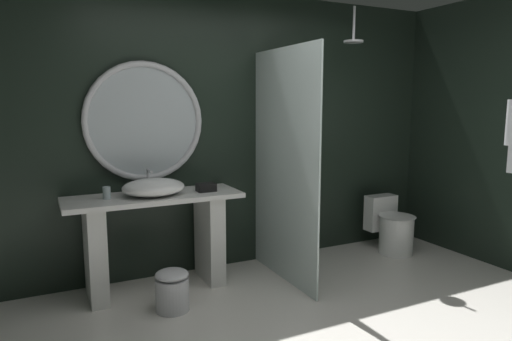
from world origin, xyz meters
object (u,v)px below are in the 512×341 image
Objects in this scene: tissue_box at (206,187)px; waste_bin at (172,290)px; tumbler_cup at (107,193)px; round_wall_mirror at (145,122)px; vessel_sink at (154,187)px; rain_shower_head at (354,38)px; toilet at (392,228)px.

tissue_box is 0.49× the size of waste_bin.
tumbler_cup is 0.71m from round_wall_mirror.
rain_shower_head is at bearing -0.66° from vessel_sink.
tissue_box is 0.47× the size of rain_shower_head.
rain_shower_head is (2.35, -0.06, 1.33)m from tumbler_cup.
round_wall_mirror is (0.37, 0.24, 0.55)m from tumbler_cup.
tissue_box is 2.04m from rain_shower_head.
waste_bin is at bearing -136.25° from tissue_box.
tumbler_cup is at bearing 178.55° from rain_shower_head.
round_wall_mirror is 1.44m from waste_bin.
round_wall_mirror reaches higher than tissue_box.
round_wall_mirror is at bearing 171.31° from toilet.
tissue_box is at bearing -32.85° from round_wall_mirror.
round_wall_mirror reaches higher than toilet.
round_wall_mirror is at bearing 90.67° from waste_bin.
round_wall_mirror is 2.15m from rain_shower_head.
vessel_sink reaches higher than tissue_box.
waste_bin is at bearing -50.83° from tumbler_cup.
rain_shower_head is at bearing -0.35° from tissue_box.
rain_shower_head is at bearing 170.80° from toilet.
tissue_box is (0.82, -0.05, -0.01)m from tumbler_cup.
tumbler_cup is 2.94m from toilet.
rain_shower_head is 1.05× the size of waste_bin.
vessel_sink is at bearing 92.06° from waste_bin.
rain_shower_head is at bearing -1.45° from tumbler_cup.
rain_shower_head is 2.01m from toilet.
toilet is 1.78× the size of waste_bin.
vessel_sink is 1.51× the size of rain_shower_head.
rain_shower_head reaches higher than toilet.
tumbler_cup is 0.10× the size of round_wall_mirror.
rain_shower_head is (1.99, -0.02, 1.31)m from vessel_sink.
tumbler_cup reaches higher than tissue_box.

